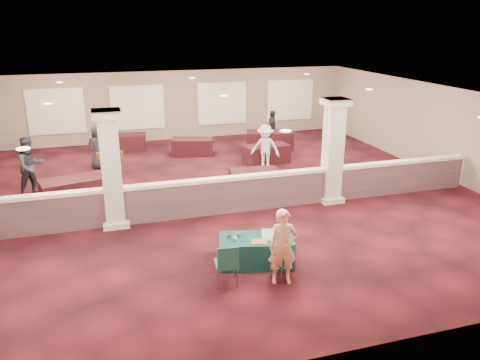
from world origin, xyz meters
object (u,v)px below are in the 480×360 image
object	(u,v)px
conf_chair_main	(285,258)
conf_chair_side	(227,262)
attendee_c	(272,128)
far_table_back_right	(270,140)
near_table	(256,251)
attendee_b	(265,147)
far_table_front_right	(266,154)
far_table_front_center	(254,179)
attendee_a	(31,167)
attendee_d	(98,147)
far_table_front_left	(75,191)
far_table_back_center	(193,147)
woman	(283,247)
far_table_back_left	(125,143)

from	to	relation	value
conf_chair_main	conf_chair_side	bearing A→B (deg)	153.50
attendee_c	far_table_back_right	bearing A→B (deg)	-176.63
near_table	attendee_b	bearing A→B (deg)	83.35
far_table_front_right	attendee_c	bearing A→B (deg)	65.16
near_table	far_table_front_center	distance (m)	5.20
far_table_back_right	attendee_a	size ratio (longest dim) A/B	1.02
near_table	far_table_front_center	bearing A→B (deg)	86.80
far_table_front_right	attendee_d	size ratio (longest dim) A/B	1.06
near_table	far_table_front_left	world-z (taller)	far_table_front_left
far_table_back_center	far_table_back_right	xyz separation A→B (m)	(3.43, -0.11, 0.06)
near_table	woman	size ratio (longest dim) A/B	1.01
far_table_back_left	far_table_front_center	bearing A→B (deg)	-58.32
conf_chair_main	woman	world-z (taller)	woman
conf_chair_main	far_table_back_center	world-z (taller)	conf_chair_main
far_table_front_left	far_table_front_right	bearing A→B (deg)	18.87
conf_chair_side	attendee_a	xyz separation A→B (m)	(-4.53, 7.06, 0.40)
far_table_front_center	far_table_back_right	world-z (taller)	far_table_back_right
near_table	conf_chair_main	bearing A→B (deg)	-51.91
conf_chair_main	attendee_c	world-z (taller)	attendee_c
far_table_front_right	attendee_d	world-z (taller)	attendee_d
woman	far_table_front_center	distance (m)	6.05
attendee_b	attendee_d	distance (m)	6.32
far_table_back_left	attendee_d	bearing A→B (deg)	-115.37
far_table_back_left	attendee_b	distance (m)	6.54
conf_chair_main	woman	xyz separation A→B (m)	(-0.09, -0.10, 0.33)
woman	far_table_front_left	size ratio (longest dim) A/B	0.84
far_table_back_right	woman	bearing A→B (deg)	-108.78
far_table_back_center	attendee_a	bearing A→B (deg)	-150.11
far_table_back_left	far_table_back_center	bearing A→B (deg)	-28.71
far_table_front_right	attendee_c	size ratio (longest dim) A/B	1.12
attendee_d	attendee_c	bearing A→B (deg)	-170.61
conf_chair_side	attendee_a	world-z (taller)	attendee_a
attendee_c	attendee_b	bearing A→B (deg)	-174.06
woman	attendee_a	world-z (taller)	attendee_a
far_table_front_center	attendee_c	world-z (taller)	attendee_c
far_table_back_left	far_table_front_right	bearing A→B (deg)	-33.76
attendee_a	attendee_d	xyz separation A→B (m)	(2.05, 2.46, -0.13)
attendee_d	far_table_front_right	bearing A→B (deg)	168.49
woman	far_table_back_left	xyz separation A→B (m)	(-2.52, 12.08, -0.48)
far_table_front_left	far_table_back_center	size ratio (longest dim) A/B	1.18
far_table_front_left	far_table_front_right	world-z (taller)	far_table_front_left
far_table_back_left	attendee_b	size ratio (longest dim) A/B	1.02
woman	attendee_b	world-z (taller)	attendee_b
far_table_back_center	attendee_d	bearing A→B (deg)	-166.63
far_table_front_center	attendee_a	size ratio (longest dim) A/B	0.83
far_table_back_center	attendee_c	bearing A→B (deg)	8.11
far_table_front_center	attendee_d	distance (m)	6.28
near_table	attendee_d	distance (m)	9.43
near_table	far_table_back_center	distance (m)	9.70
far_table_front_right	far_table_back_right	bearing A→B (deg)	65.89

